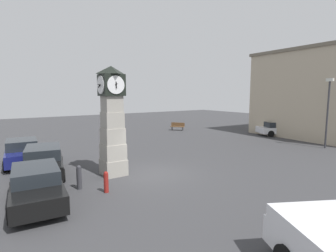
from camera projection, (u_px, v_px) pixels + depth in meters
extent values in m
plane|color=#38383A|center=(153.00, 174.00, 14.03)|extent=(80.24, 80.24, 0.00)
cube|color=#9C978D|center=(114.00, 167.00, 13.85)|extent=(1.17, 1.17, 0.83)
cube|color=#9E998F|center=(113.00, 152.00, 13.75)|extent=(1.10, 1.10, 0.83)
cube|color=#9D988E|center=(113.00, 136.00, 13.64)|extent=(1.03, 1.03, 0.83)
cube|color=#9E998F|center=(112.00, 120.00, 13.54)|extent=(0.96, 0.96, 0.83)
cube|color=#9C978C|center=(112.00, 104.00, 13.44)|extent=(0.89, 0.89, 0.83)
cube|color=black|center=(111.00, 85.00, 13.32)|extent=(1.10, 1.10, 1.09)
cylinder|color=white|center=(122.00, 85.00, 13.64)|extent=(0.90, 0.04, 0.90)
cube|color=black|center=(122.00, 85.00, 13.66)|extent=(0.06, 0.20, 0.13)
cube|color=black|center=(122.00, 85.00, 13.66)|extent=(0.04, 0.06, 0.34)
cylinder|color=white|center=(101.00, 85.00, 13.00)|extent=(0.90, 0.04, 0.90)
cube|color=black|center=(100.00, 85.00, 12.98)|extent=(0.06, 0.21, 0.08)
cube|color=black|center=(100.00, 85.00, 12.98)|extent=(0.04, 0.22, 0.31)
cylinder|color=white|center=(116.00, 85.00, 12.85)|extent=(0.04, 0.90, 0.90)
cube|color=black|center=(116.00, 85.00, 12.83)|extent=(0.13, 0.06, 0.20)
cube|color=black|center=(116.00, 85.00, 12.83)|extent=(0.09, 0.04, 0.34)
cylinder|color=white|center=(107.00, 85.00, 13.79)|extent=(0.04, 0.90, 0.90)
cube|color=black|center=(107.00, 85.00, 13.81)|extent=(0.10, 0.06, 0.21)
cube|color=black|center=(107.00, 85.00, 13.81)|extent=(0.34, 0.04, 0.08)
pyramid|color=black|center=(111.00, 70.00, 13.23)|extent=(1.16, 1.16, 0.42)
cylinder|color=maroon|center=(106.00, 183.00, 11.36)|extent=(0.20, 0.20, 0.82)
sphere|color=maroon|center=(106.00, 173.00, 11.31)|extent=(0.18, 0.18, 0.18)
cylinder|color=#333338|center=(79.00, 179.00, 11.75)|extent=(0.22, 0.22, 0.96)
sphere|color=#333338|center=(79.00, 167.00, 11.69)|extent=(0.20, 0.20, 0.20)
cylinder|color=brown|center=(46.00, 178.00, 12.16)|extent=(0.29, 0.29, 0.71)
sphere|color=brown|center=(45.00, 170.00, 12.11)|extent=(0.26, 0.26, 0.26)
cylinder|color=brown|center=(17.00, 177.00, 12.25)|extent=(0.26, 0.26, 0.77)
sphere|color=brown|center=(16.00, 168.00, 12.20)|extent=(0.23, 0.23, 0.23)
cube|color=navy|center=(22.00, 155.00, 15.74)|extent=(4.03, 2.11, 0.68)
cube|color=#1E2328|center=(22.00, 144.00, 15.92)|extent=(2.27, 1.82, 0.56)
cylinder|color=black|center=(40.00, 162.00, 15.16)|extent=(0.66, 0.27, 0.64)
cylinder|color=black|center=(5.00, 166.00, 14.32)|extent=(0.66, 0.27, 0.64)
cylinder|color=black|center=(37.00, 154.00, 17.23)|extent=(0.66, 0.27, 0.64)
cylinder|color=black|center=(7.00, 157.00, 16.40)|extent=(0.66, 0.27, 0.64)
cube|color=black|center=(44.00, 165.00, 13.60)|extent=(4.73, 2.61, 0.67)
cube|color=#1E2328|center=(43.00, 152.00, 13.83)|extent=(2.72, 2.09, 0.56)
cylinder|color=black|center=(63.00, 175.00, 12.72)|extent=(0.67, 0.34, 0.64)
cylinder|color=black|center=(22.00, 180.00, 12.03)|extent=(0.67, 0.34, 0.64)
cylinder|color=black|center=(61.00, 162.00, 15.24)|extent=(0.67, 0.34, 0.64)
cylinder|color=black|center=(27.00, 165.00, 14.54)|extent=(0.67, 0.34, 0.64)
cube|color=black|center=(37.00, 190.00, 10.10)|extent=(4.46, 2.18, 0.65)
cube|color=#1E2328|center=(35.00, 173.00, 10.31)|extent=(2.52, 1.85, 0.51)
cylinder|color=black|center=(65.00, 205.00, 9.38)|extent=(0.66, 0.28, 0.64)
cylinder|color=black|center=(11.00, 215.00, 8.57)|extent=(0.66, 0.28, 0.64)
cylinder|color=black|center=(57.00, 183.00, 11.70)|extent=(0.66, 0.28, 0.64)
cylinder|color=black|center=(13.00, 189.00, 10.89)|extent=(0.66, 0.28, 0.64)
cube|color=silver|center=(279.00, 130.00, 26.90)|extent=(3.76, 4.52, 0.62)
cube|color=#1E2328|center=(276.00, 124.00, 26.81)|extent=(2.70, 2.86, 0.53)
cylinder|color=black|center=(285.00, 131.00, 27.96)|extent=(0.51, 0.66, 0.64)
cylinder|color=black|center=(295.00, 133.00, 26.10)|extent=(0.51, 0.66, 0.64)
cylinder|color=black|center=(263.00, 131.00, 27.76)|extent=(0.51, 0.66, 0.64)
cylinder|color=black|center=(271.00, 134.00, 25.90)|extent=(0.51, 0.66, 0.64)
cube|color=brown|center=(177.00, 127.00, 30.48)|extent=(1.57, 1.38, 0.08)
cube|color=brown|center=(178.00, 124.00, 30.68)|extent=(1.30, 1.03, 0.40)
cylinder|color=#262628|center=(172.00, 129.00, 30.50)|extent=(0.06, 0.06, 0.45)
cylinder|color=#262628|center=(182.00, 129.00, 30.12)|extent=(0.06, 0.06, 0.45)
cylinder|color=#262628|center=(173.00, 128.00, 30.88)|extent=(0.06, 0.06, 0.45)
cylinder|color=#262628|center=(183.00, 129.00, 30.50)|extent=(0.06, 0.06, 0.45)
cylinder|color=#333338|center=(327.00, 115.00, 20.32)|extent=(0.14, 0.14, 5.20)
cube|color=silver|center=(330.00, 80.00, 19.99)|extent=(0.50, 0.24, 0.24)
cube|color=#B7A88E|center=(325.00, 96.00, 26.01)|extent=(11.62, 9.52, 8.16)
cube|color=#6E6455|center=(328.00, 52.00, 25.49)|extent=(11.97, 9.81, 0.30)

